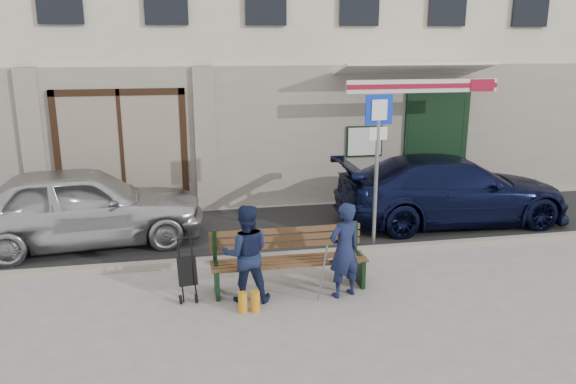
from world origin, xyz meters
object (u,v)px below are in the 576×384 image
object	(u,v)px
car_silver	(82,206)
car_navy	(452,190)
parking_sign	(377,147)
bench	(286,261)
man	(344,250)
woman	(246,254)
stroller	(187,273)

from	to	relation	value
car_silver	car_navy	bearing A→B (deg)	-96.20
car_silver	car_navy	distance (m)	7.40
parking_sign	bench	world-z (taller)	parking_sign
parking_sign	bench	bearing A→B (deg)	-151.73
man	woman	bearing A→B (deg)	-24.66
car_silver	bench	world-z (taller)	car_silver
car_silver	woman	distance (m)	4.00
bench	stroller	bearing A→B (deg)	-177.82
car_navy	stroller	bearing A→B (deg)	117.17
woman	stroller	bearing A→B (deg)	-11.69
woman	car_navy	bearing A→B (deg)	-144.13
man	car_navy	bearing A→B (deg)	-156.91
stroller	parking_sign	bearing A→B (deg)	13.75
car_silver	stroller	xyz separation A→B (m)	(1.87, -2.69, -0.35)
parking_sign	stroller	xyz separation A→B (m)	(-3.42, -1.49, -1.50)
car_navy	stroller	xyz separation A→B (m)	(-5.53, -2.69, -0.30)
woman	car_silver	bearing A→B (deg)	-43.29
parking_sign	man	world-z (taller)	parking_sign
stroller	bench	bearing A→B (deg)	-7.65
bench	man	world-z (taller)	man
car_navy	bench	xyz separation A→B (m)	(-4.03, -2.63, -0.25)
car_silver	man	world-z (taller)	car_silver
bench	woman	xyz separation A→B (m)	(-0.65, -0.29, 0.28)
stroller	woman	bearing A→B (deg)	-25.40
stroller	car_navy	bearing A→B (deg)	16.08
man	stroller	world-z (taller)	man
parking_sign	car_silver	bearing A→B (deg)	158.63
car_silver	man	distance (m)	5.16
car_silver	bench	distance (m)	4.29
car_silver	parking_sign	world-z (taller)	parking_sign
car_silver	parking_sign	bearing A→B (deg)	-108.95
man	parking_sign	bearing A→B (deg)	-141.42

